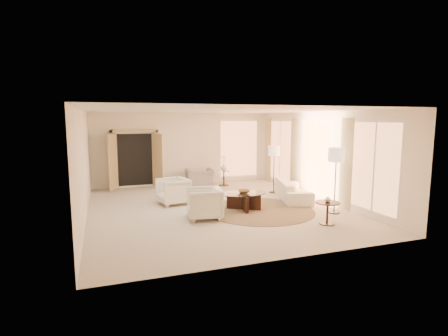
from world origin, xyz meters
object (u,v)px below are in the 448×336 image
object	(u,v)px
floor_lamp_near	(274,153)
bowl	(244,192)
accent_chair	(200,175)
end_table	(327,209)
armchair_left	(173,190)
armchair_right	(204,202)
sofa	(293,190)
floor_lamp_far	(336,158)
side_table	(224,177)
side_vase	(224,167)
end_vase	(328,199)
coffee_table	(244,199)

from	to	relation	value
floor_lamp_near	bowl	bearing A→B (deg)	-135.98
accent_chair	end_table	distance (m)	6.00
armchair_left	armchair_right	world-z (taller)	armchair_right
armchair_left	floor_lamp_near	world-z (taller)	floor_lamp_near
sofa	floor_lamp_far	bearing A→B (deg)	-155.85
side_table	armchair_left	bearing A→B (deg)	-136.65
bowl	side_vase	size ratio (longest dim) A/B	1.28
armchair_right	floor_lamp_far	world-z (taller)	floor_lamp_far
sofa	end_table	size ratio (longest dim) A/B	3.49
side_table	side_vase	world-z (taller)	side_vase
side_table	floor_lamp_near	xyz separation A→B (m)	(1.22, -1.80, 1.04)
end_vase	armchair_left	bearing A→B (deg)	133.96
sofa	coffee_table	size ratio (longest dim) A/B	1.19
floor_lamp_far	sofa	bearing A→B (deg)	97.49
armchair_right	side_table	distance (m)	4.56
end_table	bowl	bearing A→B (deg)	125.31
armchair_left	end_table	size ratio (longest dim) A/B	1.47
accent_chair	end_vase	bearing A→B (deg)	110.82
armchair_right	floor_lamp_far	bearing A→B (deg)	87.91
armchair_left	floor_lamp_far	xyz separation A→B (m)	(3.97, -2.48, 1.09)
armchair_right	side_vase	bearing A→B (deg)	163.13
floor_lamp_near	floor_lamp_far	xyz separation A→B (m)	(0.32, -2.98, 0.13)
accent_chair	side_vase	world-z (taller)	accent_chair
side_table	side_vase	distance (m)	0.36
armchair_right	accent_chair	size ratio (longest dim) A/B	0.88
coffee_table	side_table	world-z (taller)	side_table
armchair_left	coffee_table	world-z (taller)	armchair_left
floor_lamp_far	bowl	size ratio (longest dim) A/B	5.31
side_vase	accent_chair	bearing A→B (deg)	168.73
coffee_table	side_vase	size ratio (longest dim) A/B	6.55
armchair_left	accent_chair	size ratio (longest dim) A/B	0.86
floor_lamp_near	side_vase	distance (m)	2.28
armchair_right	end_vase	world-z (taller)	armchair_right
floor_lamp_far	side_table	bearing A→B (deg)	107.91
floor_lamp_near	end_vase	world-z (taller)	floor_lamp_near
bowl	end_vase	bearing A→B (deg)	-54.69
coffee_table	floor_lamp_far	size ratio (longest dim) A/B	0.96
bowl	end_vase	size ratio (longest dim) A/B	2.18
sofa	side_table	size ratio (longest dim) A/B	3.49
armchair_right	floor_lamp_near	size ratio (longest dim) A/B	0.54
accent_chair	side_table	bearing A→B (deg)	173.43
armchair_right	side_vase	distance (m)	4.57
end_table	bowl	size ratio (longest dim) A/B	1.74
armchair_left	end_table	xyz separation A→B (m)	(3.17, -3.29, -0.05)
accent_chair	coffee_table	distance (m)	3.81
floor_lamp_far	bowl	world-z (taller)	floor_lamp_far
floor_lamp_near	side_vase	size ratio (longest dim) A/B	6.23
armchair_left	bowl	world-z (taller)	armchair_left
coffee_table	side_vase	world-z (taller)	side_vase
accent_chair	end_vase	distance (m)	6.01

